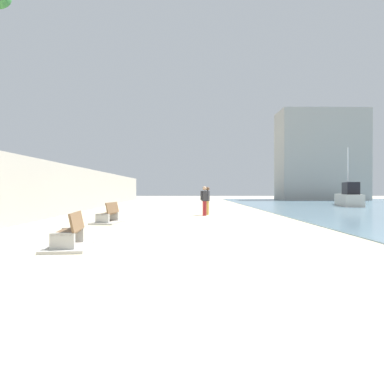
{
  "coord_description": "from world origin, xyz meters",
  "views": [
    {
      "loc": [
        0.23,
        -9.62,
        1.61
      ],
      "look_at": [
        0.74,
        17.36,
        1.39
      ],
      "focal_mm": 36.81,
      "sensor_mm": 36.0,
      "label": 1
    }
  ],
  "objects_px": {
    "person_standing": "(208,198)",
    "boat_far_left": "(349,197)",
    "bench_near": "(69,240)",
    "person_walking": "(205,198)",
    "bench_far": "(108,218)"
  },
  "relations": [
    {
      "from": "bench_far",
      "to": "person_walking",
      "type": "distance_m",
      "value": 6.94
    },
    {
      "from": "bench_near",
      "to": "person_walking",
      "type": "bearing_deg",
      "value": 71.3
    },
    {
      "from": "person_walking",
      "to": "boat_far_left",
      "type": "distance_m",
      "value": 18.94
    },
    {
      "from": "bench_far",
      "to": "person_standing",
      "type": "distance_m",
      "value": 7.66
    },
    {
      "from": "bench_near",
      "to": "person_walking",
      "type": "xyz_separation_m",
      "value": [
        4.31,
        12.72,
        0.8
      ]
    },
    {
      "from": "person_standing",
      "to": "boat_far_left",
      "type": "relative_size",
      "value": 0.24
    },
    {
      "from": "person_walking",
      "to": "boat_far_left",
      "type": "xyz_separation_m",
      "value": [
        14.04,
        12.72,
        -0.19
      ]
    },
    {
      "from": "person_walking",
      "to": "person_standing",
      "type": "height_order",
      "value": "person_walking"
    },
    {
      "from": "person_standing",
      "to": "person_walking",
      "type": "bearing_deg",
      "value": -107.01
    },
    {
      "from": "bench_near",
      "to": "boat_far_left",
      "type": "bearing_deg",
      "value": 54.21
    },
    {
      "from": "bench_near",
      "to": "bench_far",
      "type": "xyz_separation_m",
      "value": [
        -0.45,
        7.74,
        0.0
      ]
    },
    {
      "from": "boat_far_left",
      "to": "bench_far",
      "type": "bearing_deg",
      "value": -136.72
    },
    {
      "from": "bench_far",
      "to": "bench_near",
      "type": "bearing_deg",
      "value": -86.66
    },
    {
      "from": "bench_far",
      "to": "person_standing",
      "type": "xyz_separation_m",
      "value": [
        5.0,
        5.75,
        0.78
      ]
    },
    {
      "from": "bench_near",
      "to": "person_standing",
      "type": "xyz_separation_m",
      "value": [
        4.54,
        13.49,
        0.78
      ]
    }
  ]
}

